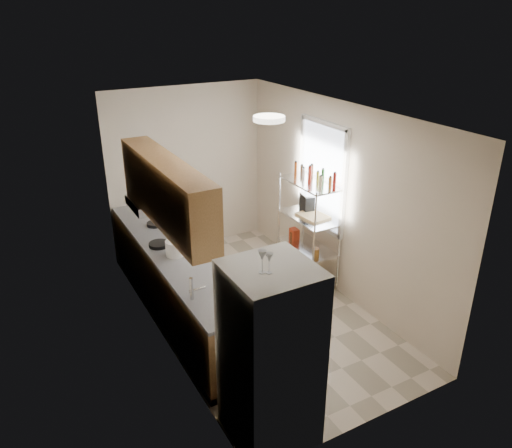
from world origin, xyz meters
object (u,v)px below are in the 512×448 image
Objects in this scene: frying_pan_large at (159,244)px; cutting_board at (313,216)px; refrigerator at (270,356)px; rice_cooker at (175,248)px; espresso_machine at (307,203)px.

frying_pan_large is 0.61× the size of cutting_board.
refrigerator reaches higher than rice_cooker.
frying_pan_large is 2.11m from cutting_board.
rice_cooker is at bearing -96.29° from frying_pan_large.
refrigerator is at bearing -132.31° from cutting_board.
frying_pan_large is 2.14m from espresso_machine.
frying_pan_large is at bearing 106.33° from rice_cooker.
refrigerator is 2.49m from frying_pan_large.
cutting_board reaches higher than frying_pan_large.
espresso_machine is at bearing 49.87° from refrigerator.
frying_pan_large is at bearing -174.37° from espresso_machine.
rice_cooker is at bearing -165.28° from espresso_machine.
rice_cooker is at bearing 91.52° from refrigerator.
espresso_machine reaches higher than frying_pan_large.
rice_cooker reaches higher than cutting_board.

